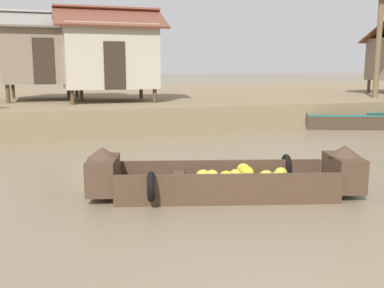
% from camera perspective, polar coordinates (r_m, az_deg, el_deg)
% --- Properties ---
extents(ground_plane, '(300.00, 300.00, 0.00)m').
position_cam_1_polar(ground_plane, '(12.16, -8.23, -1.50)').
color(ground_plane, '#7A6B51').
extents(riverbank_strip, '(160.00, 20.00, 0.98)m').
position_cam_1_polar(riverbank_strip, '(24.94, -13.40, 5.22)').
color(riverbank_strip, '#7F6B4C').
rests_on(riverbank_strip, ground).
extents(banana_boat, '(5.07, 2.32, 0.94)m').
position_cam_1_polar(banana_boat, '(8.28, 4.44, -4.48)').
color(banana_boat, '#473323').
rests_on(banana_boat, ground).
extents(fishing_skiff_distant, '(4.62, 2.61, 0.84)m').
position_cam_1_polar(fishing_skiff_distant, '(18.56, 19.73, 2.81)').
color(fishing_skiff_distant, '#3D2D21').
rests_on(fishing_skiff_distant, ground).
extents(stilt_house_mid_left, '(3.90, 3.76, 3.72)m').
position_cam_1_polar(stilt_house_mid_left, '(20.28, -18.50, 10.93)').
color(stilt_house_mid_left, '#4C3826').
rests_on(stilt_house_mid_left, riverbank_strip).
extents(stilt_house_mid_right, '(4.26, 3.58, 3.79)m').
position_cam_1_polar(stilt_house_mid_right, '(18.78, -10.61, 11.10)').
color(stilt_house_mid_right, '#4C3826').
rests_on(stilt_house_mid_right, riverbank_strip).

